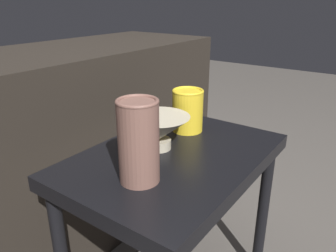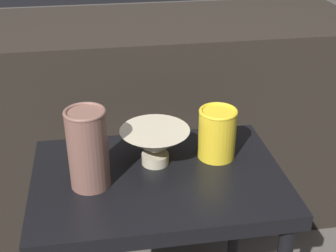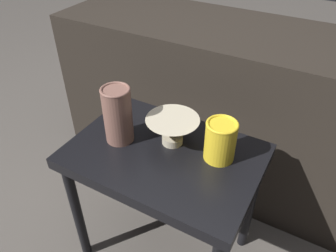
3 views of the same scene
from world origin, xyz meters
TOP-DOWN VIEW (x-y plane):
  - ground_plane at (0.00, 0.00)m, footprint 8.00×8.00m
  - table at (0.00, 0.00)m, footprint 0.61×0.42m
  - couch_backdrop at (0.00, 0.57)m, footprint 1.53×0.50m
  - bowl at (-0.00, 0.05)m, footprint 0.17×0.17m
  - vase_textured_left at (-0.16, -0.02)m, footprint 0.09×0.09m
  - vase_colorful_right at (0.16, 0.06)m, footprint 0.10×0.10m

SIDE VIEW (x-z plane):
  - ground_plane at x=0.00m, z-range 0.00..0.00m
  - couch_backdrop at x=0.00m, z-range 0.00..0.75m
  - table at x=0.00m, z-range 0.19..0.72m
  - bowl at x=0.00m, z-range 0.54..0.64m
  - vase_colorful_right at x=0.16m, z-range 0.53..0.67m
  - vase_textured_left at x=-0.16m, z-range 0.53..0.73m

